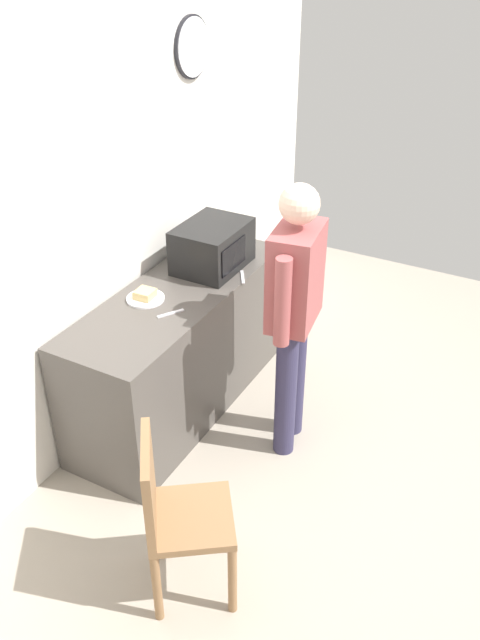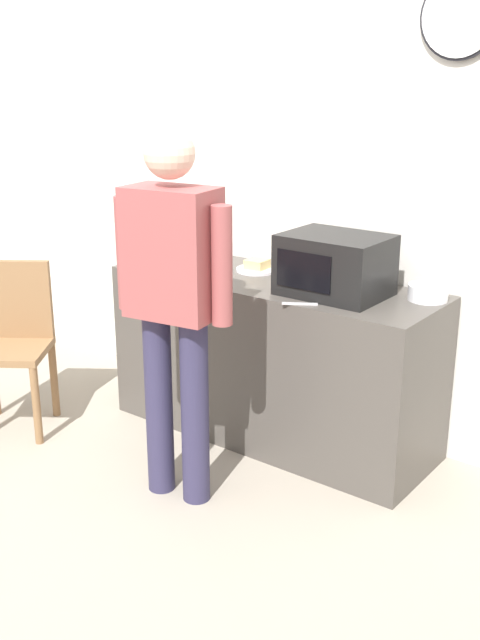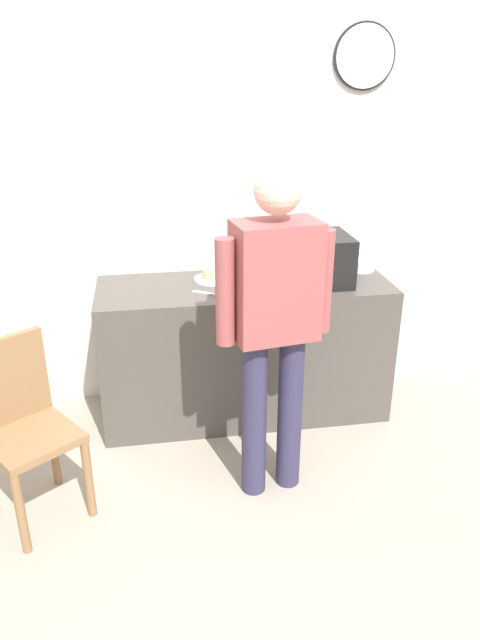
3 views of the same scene
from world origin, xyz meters
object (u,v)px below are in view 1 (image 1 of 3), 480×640
Objects in this scene: fork_utensil at (243,277)px; wooden_chair at (174,512)px; microwave at (213,246)px; spoon_utensil at (171,313)px; person_standing at (294,304)px; salad_bowl at (219,233)px; sandwich_plate at (145,297)px.

wooden_chair is at bearing -162.76° from fork_utensil.
fork_utensil is 1.70m from wooden_chair.
microwave is 0.53× the size of wooden_chair.
person_standing is (0.26, -0.67, 0.12)m from spoon_utensil.
person_standing is at bearing -129.49° from salad_bowl.
salad_bowl is 0.21× the size of wooden_chair.
sandwich_plate is 0.24m from spoon_utensil.
microwave is at bearing -154.88° from salad_bowl.
sandwich_plate is 0.25× the size of wooden_chair.
salad_bowl is at bearing 24.57° from wooden_chair.
sandwich_plate is 0.13× the size of person_standing.
person_standing is at bearing -116.28° from microwave.
spoon_utensil is (-0.60, 0.16, 0.00)m from fork_utensil.
fork_utensil is at bearing -14.73° from spoon_utensil.
person_standing is 1.84× the size of wooden_chair.
salad_bowl is at bearing 25.12° from microwave.
sandwich_plate is at bearing 39.90° from wooden_chair.
spoon_utensil is (-1.05, -0.28, -0.03)m from salad_bowl.
fork_utensil is 0.10× the size of person_standing.
salad_bowl is 0.11× the size of person_standing.
microwave reaches higher than sandwich_plate.
sandwich_plate is 1.20× the size of salad_bowl.
fork_utensil is at bearing 56.92° from person_standing.
wooden_chair is at bearing -155.43° from salad_bowl.
fork_utensil is 1.00× the size of spoon_utensil.
microwave reaches higher than wooden_chair.
salad_bowl reaches higher than fork_utensil.
person_standing is (-0.79, -0.95, 0.09)m from salad_bowl.
person_standing is 1.34m from wooden_chair.
microwave is 0.66m from spoon_utensil.
fork_utensil is (-0.45, -0.44, -0.03)m from salad_bowl.
salad_bowl is at bearing 3.01° from sandwich_plate.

